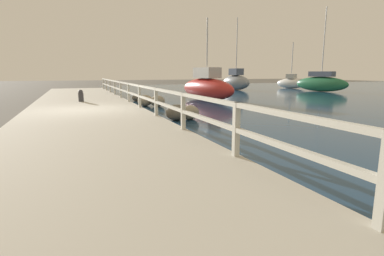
{
  "coord_description": "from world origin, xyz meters",
  "views": [
    {
      "loc": [
        -0.4,
        -12.55,
        1.7
      ],
      "look_at": [
        3.54,
        -2.55,
        -0.29
      ],
      "focal_mm": 28.0,
      "sensor_mm": 36.0,
      "label": 1
    }
  ],
  "objects_px": {
    "sailboat_green": "(321,83)",
    "sailboat_white": "(291,83)",
    "sailboat_red": "(207,87)",
    "mooring_bollard": "(81,96)",
    "sailboat_gray": "(236,81)"
  },
  "relations": [
    {
      "from": "sailboat_green",
      "to": "sailboat_red",
      "type": "bearing_deg",
      "value": -175.3
    },
    {
      "from": "mooring_bollard",
      "to": "sailboat_green",
      "type": "xyz_separation_m",
      "value": [
        20.81,
        5.23,
        0.24
      ]
    },
    {
      "from": "mooring_bollard",
      "to": "sailboat_green",
      "type": "distance_m",
      "value": 21.46
    },
    {
      "from": "sailboat_red",
      "to": "sailboat_green",
      "type": "xyz_separation_m",
      "value": [
        13.29,
        4.03,
        -0.01
      ]
    },
    {
      "from": "sailboat_red",
      "to": "sailboat_green",
      "type": "relative_size",
      "value": 0.75
    },
    {
      "from": "sailboat_green",
      "to": "sailboat_white",
      "type": "bearing_deg",
      "value": 64.98
    },
    {
      "from": "sailboat_white",
      "to": "sailboat_gray",
      "type": "height_order",
      "value": "sailboat_gray"
    },
    {
      "from": "mooring_bollard",
      "to": "sailboat_gray",
      "type": "bearing_deg",
      "value": 35.08
    },
    {
      "from": "sailboat_white",
      "to": "sailboat_gray",
      "type": "bearing_deg",
      "value": 167.36
    },
    {
      "from": "sailboat_gray",
      "to": "sailboat_red",
      "type": "bearing_deg",
      "value": -138.05
    },
    {
      "from": "sailboat_red",
      "to": "sailboat_gray",
      "type": "xyz_separation_m",
      "value": [
        7.4,
        9.28,
        0.06
      ]
    },
    {
      "from": "sailboat_white",
      "to": "sailboat_green",
      "type": "relative_size",
      "value": 0.67
    },
    {
      "from": "mooring_bollard",
      "to": "sailboat_gray",
      "type": "height_order",
      "value": "sailboat_gray"
    },
    {
      "from": "sailboat_white",
      "to": "sailboat_gray",
      "type": "distance_m",
      "value": 7.2
    },
    {
      "from": "mooring_bollard",
      "to": "sailboat_white",
      "type": "distance_m",
      "value": 24.64
    }
  ]
}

